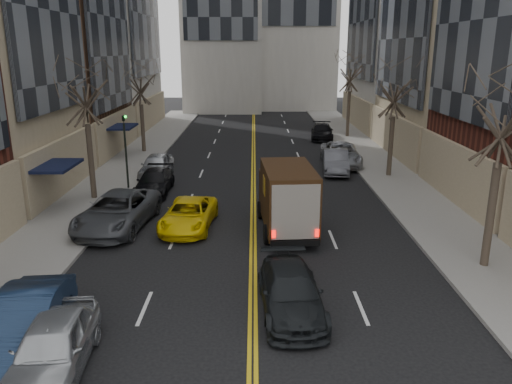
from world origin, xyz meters
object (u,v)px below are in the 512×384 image
ups_truck (287,198)px  pedestrian (293,216)px  taxi (189,215)px  observer_sedan (291,292)px

ups_truck → pedestrian: (0.24, -0.60, -0.65)m
ups_truck → taxi: size_ratio=1.24×
ups_truck → pedestrian: bearing=-72.2°
observer_sedan → pedestrian: size_ratio=2.60×
ups_truck → observer_sedan: ups_truck is taller
observer_sedan → taxi: (-4.20, 7.72, -0.02)m
observer_sedan → pedestrian: 6.77m
ups_truck → observer_sedan: size_ratio=1.22×
taxi → pedestrian: (4.76, -0.98, 0.26)m
taxi → ups_truck: bearing=-0.1°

